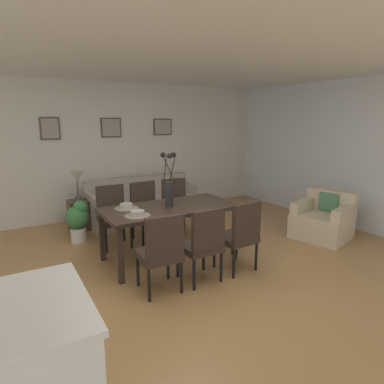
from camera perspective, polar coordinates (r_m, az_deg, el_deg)
name	(u,v)px	position (r m, az deg, el deg)	size (l,w,h in m)	color
ground_plane	(181,282)	(4.12, -1.94, -15.15)	(9.00, 9.00, 0.00)	#A87A47
back_wall_panel	(100,151)	(6.72, -15.49, 6.83)	(9.00, 0.10, 2.60)	silver
side_window_wall	(351,154)	(6.51, 25.72, 5.89)	(0.10, 6.30, 2.60)	white
ceiling_panel	(162,52)	(4.07, -5.15, 22.79)	(9.00, 7.20, 0.08)	white
dining_table	(170,212)	(4.55, -3.89, -3.45)	(1.80, 0.89, 0.74)	#33261E
dining_chair_near_left	(161,250)	(3.69, -5.31, -9.84)	(0.46, 0.46, 0.92)	#33261E
dining_chair_near_right	(113,213)	(5.17, -13.44, -3.54)	(0.45, 0.45, 0.92)	#33261E
dining_chair_far_left	(203,241)	(3.90, 1.88, -8.50)	(0.45, 0.45, 0.92)	#33261E
dining_chair_far_right	(146,208)	(5.36, -7.89, -2.75)	(0.46, 0.46, 0.92)	#33261E
dining_chair_mid_left	(240,233)	(4.22, 8.25, -7.00)	(0.47, 0.47, 0.92)	#33261E
dining_chair_mid_right	(177,204)	(5.59, -2.68, -2.01)	(0.47, 0.47, 0.92)	#33261E
centerpiece_vase	(169,186)	(4.47, -3.95, 1.02)	(0.21, 0.23, 0.73)	#232326
placemat_near_left	(137,216)	(4.14, -9.36, -4.02)	(0.32, 0.32, 0.01)	#7F705B
bowl_near_left	(137,213)	(4.13, -9.38, -3.53)	(0.17, 0.17, 0.07)	#B2ADA3
placemat_near_right	(126,208)	(4.51, -11.20, -2.75)	(0.32, 0.32, 0.01)	#7F705B
bowl_near_right	(126,206)	(4.50, -11.22, -2.30)	(0.17, 0.17, 0.07)	#B2ADA3
sofa	(144,205)	(6.45, -8.26, -2.29)	(2.09, 0.84, 0.80)	#A89E8E
side_table	(80,215)	(6.15, -18.75, -3.75)	(0.36, 0.36, 0.52)	#3D2D23
table_lamp	(77,179)	(6.01, -19.17, 2.06)	(0.22, 0.22, 0.51)	#4C4C51
armchair	(323,220)	(5.85, 21.62, -4.53)	(0.99, 0.99, 0.75)	beige
framed_picture_left	(50,128)	(6.45, -23.24, 10.01)	(0.33, 0.03, 0.39)	#473828
framed_picture_center	(111,128)	(6.68, -13.74, 10.70)	(0.39, 0.03, 0.37)	#473828
framed_picture_right	(163,127)	(7.08, -5.06, 11.08)	(0.41, 0.03, 0.33)	#473828
potted_plant	(78,219)	(5.52, -19.01, -4.37)	(0.36, 0.36, 0.67)	silver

